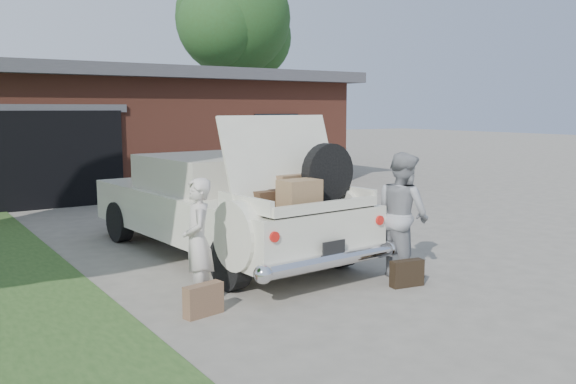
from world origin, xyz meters
TOP-DOWN VIEW (x-y plane):
  - ground at (0.00, 0.00)m, footprint 90.00×90.00m
  - house at (0.98, 11.47)m, footprint 12.80×7.80m
  - tree_right at (7.88, 16.54)m, footprint 5.49×4.77m
  - sedan at (-0.34, 1.96)m, footprint 2.42×5.45m
  - woman_left at (-1.68, -0.06)m, footprint 0.51×0.62m
  - woman_right at (1.10, -0.51)m, footprint 0.70×0.87m
  - suitcase_left at (-1.83, -0.50)m, footprint 0.47×0.23m
  - suitcase_right at (0.81, -0.92)m, footprint 0.46×0.21m

SIDE VIEW (x-z plane):
  - ground at x=0.00m, z-range 0.00..0.00m
  - suitcase_right at x=0.81m, z-range 0.00..0.34m
  - suitcase_left at x=-1.83m, z-range 0.00..0.35m
  - woman_left at x=-1.68m, z-range 0.00..1.46m
  - sedan at x=-0.34m, z-range -0.30..1.86m
  - woman_right at x=1.10m, z-range 0.00..1.68m
  - house at x=0.98m, z-range 0.02..3.32m
  - tree_right at x=7.88m, z-range 1.54..9.90m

